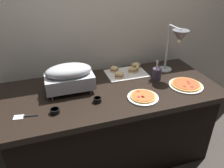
% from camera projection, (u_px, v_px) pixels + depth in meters
% --- Properties ---
extents(ground_plane, '(8.00, 8.00, 0.00)m').
position_uv_depth(ground_plane, '(111.00, 152.00, 2.30)').
color(ground_plane, '#38332D').
extents(back_wall, '(4.40, 0.04, 2.40)m').
position_uv_depth(back_wall, '(95.00, 25.00, 2.14)').
color(back_wall, beige).
rests_on(back_wall, ground_plane).
extents(buffet_table, '(1.90, 0.84, 0.76)m').
position_uv_depth(buffet_table, '(111.00, 123.00, 2.12)').
color(buffet_table, black).
rests_on(buffet_table, ground_plane).
extents(chafing_dish, '(0.40, 0.22, 0.25)m').
position_uv_depth(chafing_dish, '(69.00, 76.00, 1.83)').
color(chafing_dish, '#B7BABF').
rests_on(chafing_dish, buffet_table).
extents(heat_lamp, '(0.15, 0.32, 0.47)m').
position_uv_depth(heat_lamp, '(177.00, 40.00, 1.99)').
color(heat_lamp, '#B7BABF').
rests_on(heat_lamp, buffet_table).
extents(pizza_plate_front, '(0.30, 0.30, 0.03)m').
position_uv_depth(pizza_plate_front, '(186.00, 85.00, 1.98)').
color(pizza_plate_front, white).
rests_on(pizza_plate_front, buffet_table).
extents(pizza_plate_center, '(0.25, 0.25, 0.03)m').
position_uv_depth(pizza_plate_center, '(143.00, 97.00, 1.80)').
color(pizza_plate_center, white).
rests_on(pizza_plate_center, buffet_table).
extents(sandwich_platter, '(0.39, 0.27, 0.06)m').
position_uv_depth(sandwich_platter, '(127.00, 72.00, 2.20)').
color(sandwich_platter, white).
rests_on(sandwich_platter, buffet_table).
extents(sauce_cup_near, '(0.07, 0.07, 0.04)m').
position_uv_depth(sauce_cup_near, '(55.00, 111.00, 1.62)').
color(sauce_cup_near, black).
rests_on(sauce_cup_near, buffet_table).
extents(sauce_cup_far, '(0.06, 0.06, 0.04)m').
position_uv_depth(sauce_cup_far, '(97.00, 100.00, 1.75)').
color(sauce_cup_far, black).
rests_on(sauce_cup_far, buffet_table).
extents(utensil_holder, '(0.08, 0.08, 0.20)m').
position_uv_depth(utensil_holder, '(157.00, 74.00, 2.07)').
color(utensil_holder, '#383347').
rests_on(utensil_holder, buffet_table).
extents(serving_spatula, '(0.17, 0.07, 0.01)m').
position_uv_depth(serving_spatula, '(24.00, 117.00, 1.59)').
color(serving_spatula, '#B7BABF').
rests_on(serving_spatula, buffet_table).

